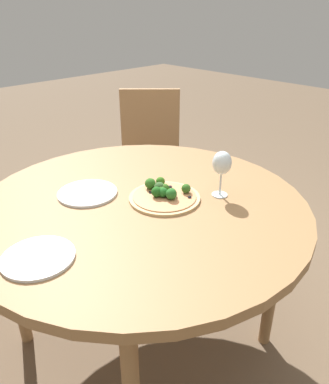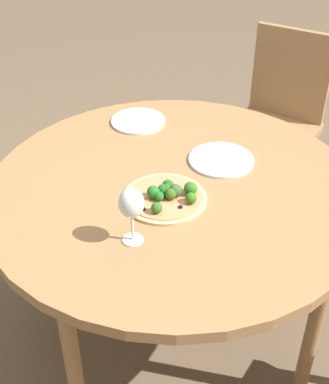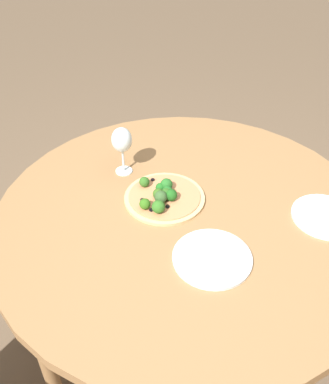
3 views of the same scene
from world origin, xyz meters
TOP-DOWN VIEW (x-y plane):
  - ground_plane at (0.00, 0.00)m, footprint 12.00×12.00m
  - dining_table at (0.00, 0.00)m, footprint 1.24×1.24m
  - chair at (-0.72, -0.73)m, footprint 0.57×0.57m
  - pizza at (-0.08, 0.04)m, footprint 0.27×0.27m
  - wine_glass at (-0.25, 0.17)m, footprint 0.07×0.07m
  - plate_near at (0.11, -0.19)m, footprint 0.23×0.23m
  - plate_far at (0.44, 0.05)m, footprint 0.21×0.21m

SIDE VIEW (x-z plane):
  - ground_plane at x=0.00m, z-range 0.00..0.00m
  - chair at x=-0.72m, z-range 0.04..0.95m
  - dining_table at x=0.00m, z-range 0.31..1.03m
  - plate_near at x=0.11m, z-range 0.72..0.73m
  - plate_far at x=0.44m, z-range 0.72..0.73m
  - pizza at x=-0.08m, z-range 0.71..0.77m
  - wine_glass at x=-0.25m, z-range 0.76..0.94m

